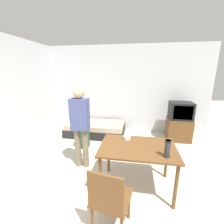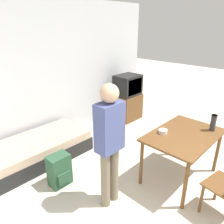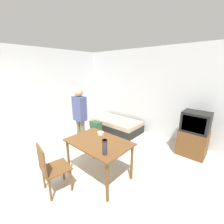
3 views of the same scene
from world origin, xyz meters
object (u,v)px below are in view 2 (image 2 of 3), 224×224
object	(u,v)px
dining_table	(183,140)
person_standing	(110,139)
daybed	(38,149)
mate_bowl	(163,131)
tv	(127,98)
backpack	(59,170)
thermos_flask	(213,122)

from	to	relation	value
dining_table	person_standing	world-z (taller)	person_standing
daybed	dining_table	xyz separation A→B (m)	(1.27, -2.03, 0.48)
person_standing	mate_bowl	bearing A→B (deg)	-11.33
tv	backpack	bearing A→B (deg)	-161.23
daybed	thermos_flask	distance (m)	2.91
person_standing	mate_bowl	distance (m)	0.96
person_standing	backpack	bearing A→B (deg)	109.18
backpack	daybed	bearing A→B (deg)	82.77
tv	dining_table	world-z (taller)	tv
tv	thermos_flask	xyz separation A→B (m)	(-0.78, -2.31, 0.37)
thermos_flask	backpack	size ratio (longest dim) A/B	0.51
dining_table	thermos_flask	bearing A→B (deg)	-31.46
dining_table	mate_bowl	size ratio (longest dim) A/B	9.26
daybed	mate_bowl	world-z (taller)	mate_bowl
person_standing	mate_bowl	world-z (taller)	person_standing
dining_table	person_standing	xyz separation A→B (m)	(-1.11, 0.42, 0.29)
daybed	person_standing	size ratio (longest dim) A/B	1.08
daybed	thermos_flask	bearing A→B (deg)	-53.72
mate_bowl	thermos_flask	bearing A→B (deg)	-39.50
person_standing	backpack	xyz separation A→B (m)	(-0.27, 0.78, -0.71)
daybed	backpack	xyz separation A→B (m)	(-0.11, -0.83, 0.05)
mate_bowl	backpack	world-z (taller)	mate_bowl
mate_bowl	daybed	bearing A→B (deg)	121.20
thermos_flask	backpack	bearing A→B (deg)	140.93
person_standing	thermos_flask	world-z (taller)	person_standing
person_standing	thermos_flask	bearing A→B (deg)	-23.86
daybed	tv	xyz separation A→B (m)	(2.45, 0.04, 0.34)
daybed	dining_table	distance (m)	2.45
tv	person_standing	world-z (taller)	person_standing
tv	thermos_flask	size ratio (longest dim) A/B	4.38
tv	backpack	size ratio (longest dim) A/B	2.24
thermos_flask	backpack	xyz separation A→B (m)	(-1.78, 1.44, -0.66)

